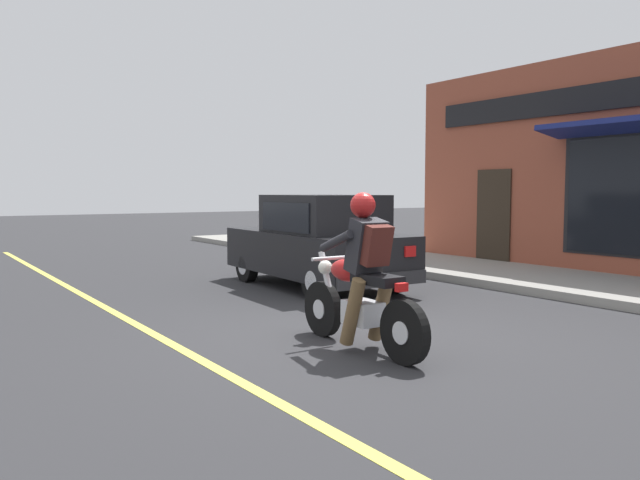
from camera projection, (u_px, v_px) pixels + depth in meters
name	position (u px, v px, depth m)	size (l,w,h in m)	color
ground_plane	(350.00, 336.00, 7.02)	(80.00, 80.00, 0.00)	#2B2B2D
sidewalk_curb	(469.00, 270.00, 12.43)	(2.60, 22.00, 0.14)	gray
lane_stripe	(112.00, 311.00, 8.48)	(0.12, 19.80, 0.01)	#D1C64C
storefront_building	(620.00, 165.00, 11.34)	(1.25, 9.56, 4.20)	brown
motorcycle_with_rider	(361.00, 285.00, 6.38)	(0.56, 2.02, 1.62)	black
car_hatchback	(318.00, 243.00, 10.50)	(1.80, 3.85, 1.57)	black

